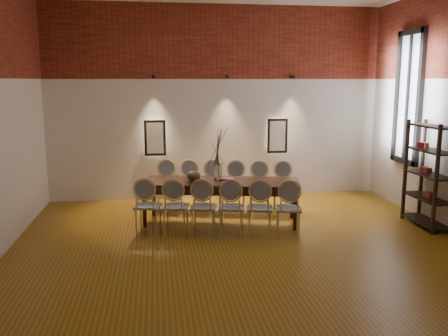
{
  "coord_description": "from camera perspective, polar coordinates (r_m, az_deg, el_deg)",
  "views": [
    {
      "loc": [
        -1.29,
        -6.42,
        2.47
      ],
      "look_at": [
        -0.18,
        1.18,
        1.05
      ],
      "focal_mm": 38.0,
      "sensor_mm": 36.0,
      "label": 1
    }
  ],
  "objects": [
    {
      "name": "chair_near_c",
      "position": [
        7.64,
        -2.49,
        -4.69
      ],
      "size": [
        0.52,
        0.52,
        0.94
      ],
      "primitive_type": null,
      "rotation": [
        0.0,
        0.0,
        -0.21
      ],
      "color": "tan",
      "rests_on": "floor"
    },
    {
      "name": "chair_near_e",
      "position": [
        7.6,
        4.32,
        -4.81
      ],
      "size": [
        0.52,
        0.52,
        0.94
      ],
      "primitive_type": null,
      "rotation": [
        0.0,
        0.0,
        -0.21
      ],
      "color": "tan",
      "rests_on": "floor"
    },
    {
      "name": "niche_right",
      "position": [
        10.27,
        6.4,
        3.87
      ],
      "size": [
        0.36,
        0.06,
        0.66
      ],
      "primitive_type": "cube",
      "color": "#FFEAC6",
      "rests_on": "wall_back"
    },
    {
      "name": "dried_branches",
      "position": [
        8.15,
        -0.73,
        2.58
      ],
      "size": [
        0.5,
        0.5,
        0.7
      ],
      "primitive_type": null,
      "color": "#4B4230",
      "rests_on": "vase"
    },
    {
      "name": "vase",
      "position": [
        8.22,
        -0.72,
        -0.52
      ],
      "size": [
        0.14,
        0.14,
        0.3
      ],
      "primitive_type": "cylinder",
      "color": "silver",
      "rests_on": "dining_table"
    },
    {
      "name": "chair_far_d",
      "position": [
        8.99,
        1.38,
        -2.37
      ],
      "size": [
        0.52,
        0.52,
        0.94
      ],
      "primitive_type": null,
      "rotation": [
        0.0,
        0.0,
        2.93
      ],
      "color": "tan",
      "rests_on": "floor"
    },
    {
      "name": "chair_far_c",
      "position": [
        9.02,
        -1.49,
        -2.32
      ],
      "size": [
        0.52,
        0.52,
        0.94
      ],
      "primitive_type": null,
      "rotation": [
        0.0,
        0.0,
        2.93
      ],
      "color": "tan",
      "rests_on": "floor"
    },
    {
      "name": "brick_band_back",
      "position": [
        10.01,
        -0.88,
        14.95
      ],
      "size": [
        7.0,
        0.02,
        1.5
      ],
      "primitive_type": "cube",
      "color": "maroon",
      "rests_on": "ground"
    },
    {
      "name": "shelving_rack",
      "position": [
        8.74,
        23.4,
        -0.73
      ],
      "size": [
        0.39,
        1.0,
        1.8
      ],
      "primitive_type": null,
      "rotation": [
        0.0,
        0.0,
        0.01
      ],
      "color": "black",
      "rests_on": "floor"
    },
    {
      "name": "niche_left",
      "position": [
        9.94,
        -8.3,
        3.61
      ],
      "size": [
        0.36,
        0.06,
        0.66
      ],
      "primitive_type": "cube",
      "color": "#FFEAC6",
      "rests_on": "wall_back"
    },
    {
      "name": "wall_front",
      "position": [
        3.18,
        15.73,
        1.61
      ],
      "size": [
        7.0,
        0.1,
        4.0
      ],
      "primitive_type": "cube",
      "color": "silver",
      "rests_on": "ground"
    },
    {
      "name": "floor",
      "position": [
        7.0,
        2.92,
        -10.28
      ],
      "size": [
        7.0,
        7.0,
        0.02
      ],
      "primitive_type": "cube",
      "color": "#946616",
      "rests_on": "ground"
    },
    {
      "name": "bowl",
      "position": [
        8.23,
        -3.66,
        -0.96
      ],
      "size": [
        0.24,
        0.24,
        0.18
      ],
      "primitive_type": "ellipsoid",
      "color": "brown",
      "rests_on": "dining_table"
    },
    {
      "name": "chair_far_e",
      "position": [
        8.99,
        4.26,
        -2.4
      ],
      "size": [
        0.52,
        0.52,
        0.94
      ],
      "primitive_type": null,
      "rotation": [
        0.0,
        0.0,
        2.93
      ],
      "color": "tan",
      "rests_on": "floor"
    },
    {
      "name": "spot_fixture_mid",
      "position": [
        9.95,
        0.34,
        10.94
      ],
      "size": [
        0.08,
        0.1,
        0.08
      ],
      "primitive_type": "cylinder",
      "rotation": [
        1.57,
        0.0,
        0.0
      ],
      "color": "black",
      "rests_on": "wall_back"
    },
    {
      "name": "book",
      "position": [
        8.33,
        0.31,
        -1.33
      ],
      "size": [
        0.29,
        0.23,
        0.03
      ],
      "primitive_type": "cube",
      "rotation": [
        0.0,
        0.0,
        -0.21
      ],
      "color": "#7B1E56",
      "rests_on": "dining_table"
    },
    {
      "name": "chair_far_b",
      "position": [
        9.08,
        -4.33,
        -2.27
      ],
      "size": [
        0.52,
        0.52,
        0.94
      ],
      "primitive_type": null,
      "rotation": [
        0.0,
        0.0,
        2.93
      ],
      "color": "tan",
      "rests_on": "floor"
    },
    {
      "name": "window_frame",
      "position": [
        9.66,
        21.25,
        7.88
      ],
      "size": [
        0.08,
        0.9,
        2.5
      ],
      "primitive_type": "cube",
      "color": "black",
      "rests_on": "wall_right"
    },
    {
      "name": "dining_table",
      "position": [
        8.34,
        -0.4,
        -4.07
      ],
      "size": [
        2.83,
        1.42,
        0.75
      ],
      "primitive_type": "cube",
      "rotation": [
        0.0,
        0.0,
        -0.21
      ],
      "color": "#33150C",
      "rests_on": "floor"
    },
    {
      "name": "chair_far_a",
      "position": [
        9.15,
        -7.14,
        -2.22
      ],
      "size": [
        0.52,
        0.52,
        0.94
      ],
      "primitive_type": null,
      "rotation": [
        0.0,
        0.0,
        2.93
      ],
      "color": "tan",
      "rests_on": "floor"
    },
    {
      "name": "spot_fixture_right",
      "position": [
        10.25,
        8.24,
        10.82
      ],
      "size": [
        0.08,
        0.1,
        0.08
      ],
      "primitive_type": "cylinder",
      "rotation": [
        1.57,
        0.0,
        0.0
      ],
      "color": "black",
      "rests_on": "wall_back"
    },
    {
      "name": "window_glass",
      "position": [
        9.67,
        21.36,
        7.88
      ],
      "size": [
        0.02,
        0.78,
        2.38
      ],
      "primitive_type": "cube",
      "color": "silver",
      "rests_on": "wall_right"
    },
    {
      "name": "chair_far_f",
      "position": [
        9.0,
        7.14,
        -2.44
      ],
      "size": [
        0.52,
        0.52,
        0.94
      ],
      "primitive_type": null,
      "rotation": [
        0.0,
        0.0,
        2.93
      ],
      "color": "tan",
      "rests_on": "floor"
    },
    {
      "name": "chair_near_d",
      "position": [
        7.61,
        0.9,
        -4.76
      ],
      "size": [
        0.52,
        0.52,
        0.94
      ],
      "primitive_type": null,
      "rotation": [
        0.0,
        0.0,
        -0.21
      ],
      "color": "tan",
      "rests_on": "floor"
    },
    {
      "name": "chair_near_b",
      "position": [
        7.7,
        -5.85,
        -4.61
      ],
      "size": [
        0.52,
        0.52,
        0.94
      ],
      "primitive_type": null,
      "rotation": [
        0.0,
        0.0,
        -0.21
      ],
      "color": "tan",
      "rests_on": "floor"
    },
    {
      "name": "window_mullion",
      "position": [
        9.66,
        21.25,
        7.88
      ],
      "size": [
        0.06,
        0.06,
        2.4
      ],
      "primitive_type": "cube",
      "color": "black",
      "rests_on": "wall_right"
    },
    {
      "name": "chair_near_a",
      "position": [
        7.79,
        -9.14,
        -4.52
      ],
      "size": [
        0.52,
        0.52,
        0.94
      ],
      "primitive_type": null,
      "rotation": [
        0.0,
        0.0,
        -0.21
      ],
      "color": "tan",
      "rests_on": "floor"
    },
    {
      "name": "spot_fixture_left",
      "position": [
        9.84,
        -8.49,
        10.84
      ],
      "size": [
        0.08,
        0.1,
        0.08
      ],
      "primitive_type": "cylinder",
      "rotation": [
        1.57,
        0.0,
        0.0
      ],
      "color": "black",
      "rests_on": "wall_back"
    },
    {
      "name": "wall_back",
      "position": [
        10.06,
        -0.91,
        7.8
      ],
      "size": [
        7.0,
        0.1,
        4.0
      ],
      "primitive_type": "cube",
      "color": "silver",
      "rests_on": "ground"
    },
    {
      "name": "chair_near_f",
      "position": [
        7.62,
        7.74,
        -4.84
      ],
      "size": [
        0.52,
        0.52,
        0.94
      ],
      "primitive_type": null,
      "rotation": [
        0.0,
        0.0,
        -0.21
      ],
      "color": "tan",
      "rests_on": "floor"
    }
  ]
}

